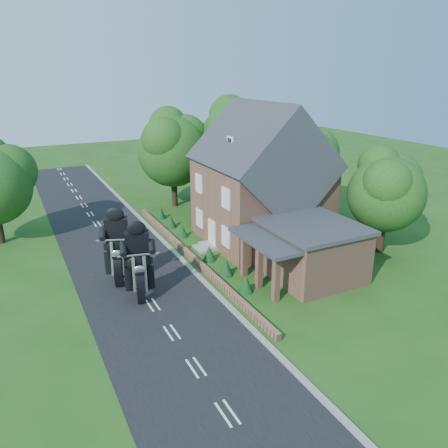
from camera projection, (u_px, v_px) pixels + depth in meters
name	position (u px, v px, depth m)	size (l,w,h in m)	color
ground	(153.00, 305.00, 23.99)	(120.00, 120.00, 0.00)	#1D4714
road	(153.00, 305.00, 23.98)	(7.00, 80.00, 0.02)	black
kerb	(213.00, 290.00, 25.52)	(0.30, 80.00, 0.12)	gray
garden_wall	(190.00, 255.00, 29.96)	(0.30, 22.00, 0.40)	#9C674F
house	(261.00, 183.00, 32.05)	(9.54, 8.64, 10.24)	#9C674F
annex	(309.00, 249.00, 26.92)	(7.05, 5.94, 3.44)	#9C674F
tree_annex_side	(390.00, 187.00, 29.79)	(5.64, 5.20, 7.48)	black
tree_house_right	(308.00, 159.00, 36.59)	(6.51, 6.00, 8.40)	black
tree_behind_house	(239.00, 137.00, 41.53)	(7.81, 7.20, 10.08)	black
tree_behind_left	(177.00, 145.00, 39.96)	(6.94, 6.40, 9.16)	black
shrub_a	(246.00, 284.00, 25.21)	(0.90, 0.90, 1.10)	#103417
shrub_b	(226.00, 267.00, 27.32)	(0.90, 0.90, 1.10)	#103417
shrub_c	(209.00, 253.00, 29.42)	(0.90, 0.90, 1.10)	#103417
shrub_d	(182.00, 230.00, 33.63)	(0.90, 0.90, 1.10)	#103417
shrub_e	(171.00, 221.00, 35.74)	(0.90, 0.90, 1.10)	#103417
shrub_f	(161.00, 212.00, 37.84)	(0.90, 0.90, 1.10)	#103417
motorcycle_lead	(140.00, 287.00, 24.47)	(0.38, 1.51, 1.40)	black
motorcycle_follow	(120.00, 271.00, 26.35)	(0.39, 1.55, 1.44)	black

